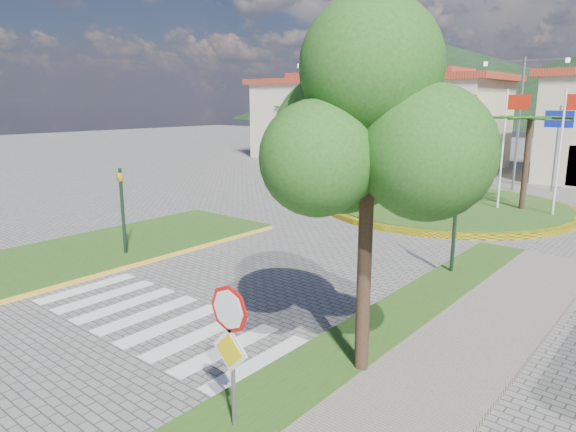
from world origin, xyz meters
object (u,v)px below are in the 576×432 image
Objects in this scene: roundabout_island at (445,205)px; stop_sign at (230,336)px; white_van at (353,158)px; deciduous_tree at (370,116)px; car_dark_a at (410,165)px.

stop_sign is at bearing -76.27° from roundabout_island.
roundabout_island is 2.82× the size of white_van.
roundabout_island is 18.55m from deciduous_tree.
deciduous_tree reaches higher than stop_sign.
deciduous_tree is at bearing -145.27° from car_dark_a.
roundabout_island is 3.96× the size of car_dark_a.
roundabout_island reaches higher than car_dark_a.
stop_sign is 0.83× the size of car_dark_a.
deciduous_tree is at bearing 78.82° from stop_sign.
roundabout_island is at bearing -136.42° from car_dark_a.
roundabout_island is 1.87× the size of deciduous_tree.
stop_sign is at bearing -174.23° from white_van.
deciduous_tree reaches higher than white_van.
stop_sign reaches higher than car_dark_a.
deciduous_tree is 32.23m from car_dark_a.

